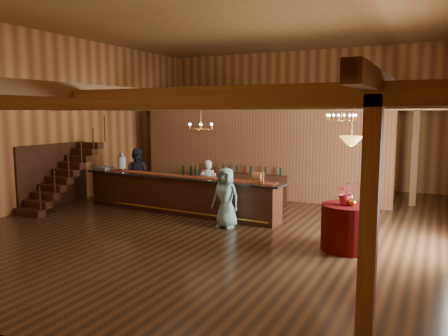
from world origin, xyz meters
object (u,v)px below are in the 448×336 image
at_px(raffle_drum, 258,177).
at_px(staff_second, 137,175).
at_px(tasting_bar, 179,194).
at_px(chandelier_right, 341,117).
at_px(pendant_lamp, 351,141).
at_px(guest, 226,198).
at_px(beverage_dispenser, 122,162).
at_px(chandelier_left, 201,126).
at_px(bartender, 208,184).
at_px(floor_plant, 345,188).
at_px(round_table, 348,227).
at_px(backbar_shelf, 244,186).

relative_size(raffle_drum, staff_second, 0.19).
distance_m(tasting_bar, chandelier_right, 5.19).
height_order(tasting_bar, pendant_lamp, pendant_lamp).
relative_size(pendant_lamp, staff_second, 0.50).
distance_m(tasting_bar, guest, 2.23).
relative_size(beverage_dispenser, guest, 0.38).
height_order(tasting_bar, guest, guest).
distance_m(beverage_dispenser, chandelier_left, 2.96).
distance_m(chandelier_right, pendant_lamp, 2.75).
relative_size(chandelier_left, bartender, 0.52).
xyz_separation_m(raffle_drum, pendant_lamp, (2.62, -1.21, 1.11)).
distance_m(pendant_lamp, staff_second, 7.93).
bearing_deg(floor_plant, guest, -117.68).
distance_m(chandelier_left, guest, 2.92).
relative_size(staff_second, floor_plant, 1.61).
height_order(raffle_drum, floor_plant, raffle_drum).
bearing_deg(beverage_dispenser, bartender, 12.93).
bearing_deg(guest, chandelier_right, 44.36).
xyz_separation_m(pendant_lamp, guest, (-3.23, 0.50, -1.61)).
height_order(pendant_lamp, guest, pendant_lamp).
relative_size(round_table, chandelier_left, 1.46).
xyz_separation_m(pendant_lamp, bartender, (-4.70, 2.24, -1.63)).
height_order(raffle_drum, staff_second, staff_second).
bearing_deg(chandelier_left, tasting_bar, -118.27).
bearing_deg(backbar_shelf, staff_second, -154.04).
distance_m(chandelier_left, bartender, 1.83).
xyz_separation_m(backbar_shelf, chandelier_left, (-0.47, -2.22, 2.15)).
distance_m(tasting_bar, staff_second, 2.39).
bearing_deg(staff_second, pendant_lamp, 151.72).
bearing_deg(floor_plant, raffle_drum, -114.65).
relative_size(tasting_bar, pendant_lamp, 7.50).
height_order(tasting_bar, backbar_shelf, tasting_bar).
bearing_deg(guest, beverage_dispenser, 169.84).
distance_m(tasting_bar, raffle_drum, 2.73).
xyz_separation_m(raffle_drum, bartender, (-2.08, 1.03, -0.52)).
height_order(beverage_dispenser, guest, beverage_dispenser).
bearing_deg(round_table, chandelier_right, 105.97).
relative_size(raffle_drum, pendant_lamp, 0.38).
xyz_separation_m(chandelier_left, chandelier_right, (4.12, 0.49, 0.28)).
xyz_separation_m(beverage_dispenser, floor_plant, (6.54, 3.18, -0.85)).
height_order(raffle_drum, chandelier_right, chandelier_right).
relative_size(tasting_bar, beverage_dispenser, 11.25).
xyz_separation_m(chandelier_right, guest, (-2.48, -2.10, -2.08)).
bearing_deg(tasting_bar, bartender, 59.80).
xyz_separation_m(beverage_dispenser, staff_second, (0.08, 0.67, -0.50)).
xyz_separation_m(backbar_shelf, chandelier_right, (3.65, -1.73, 2.43)).
distance_m(chandelier_left, chandelier_right, 4.16).
bearing_deg(bartender, tasting_bar, 44.24).
distance_m(round_table, floor_plant, 4.87).
distance_m(round_table, staff_second, 7.80).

